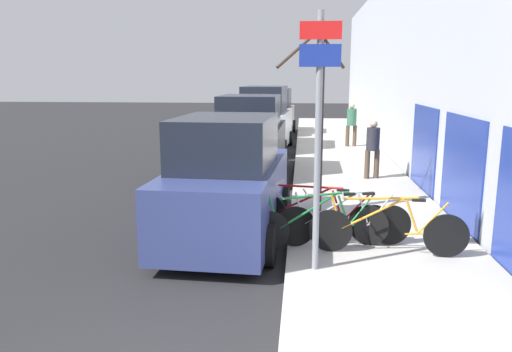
{
  "coord_description": "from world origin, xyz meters",
  "views": [
    {
      "loc": [
        1.2,
        -3.47,
        2.94
      ],
      "look_at": [
        0.4,
        5.19,
        1.18
      ],
      "focal_mm": 35.0,
      "sensor_mm": 36.0,
      "label": 1
    }
  ],
  "objects_px": {
    "bicycle_0": "(388,230)",
    "parked_car_3": "(273,114)",
    "bicycle_1": "(322,225)",
    "pedestrian_far": "(352,121)",
    "parked_car_0": "(227,184)",
    "pedestrian_near": "(373,145)",
    "parked_car_2": "(265,122)",
    "bicycle_2": "(343,222)",
    "parked_car_1": "(250,140)",
    "signpost": "(318,130)",
    "street_tree": "(319,126)",
    "bicycle_3": "(317,215)"
  },
  "relations": [
    {
      "from": "bicycle_3",
      "to": "parked_car_0",
      "type": "relative_size",
      "value": 0.53
    },
    {
      "from": "parked_car_0",
      "to": "parked_car_3",
      "type": "height_order",
      "value": "parked_car_3"
    },
    {
      "from": "bicycle_3",
      "to": "bicycle_2",
      "type": "bearing_deg",
      "value": -111.83
    },
    {
      "from": "bicycle_1",
      "to": "parked_car_0",
      "type": "relative_size",
      "value": 0.53
    },
    {
      "from": "signpost",
      "to": "bicycle_2",
      "type": "bearing_deg",
      "value": 65.77
    },
    {
      "from": "signpost",
      "to": "parked_car_3",
      "type": "distance_m",
      "value": 18.05
    },
    {
      "from": "bicycle_1",
      "to": "pedestrian_far",
      "type": "bearing_deg",
      "value": -25.11
    },
    {
      "from": "bicycle_3",
      "to": "pedestrian_near",
      "type": "xyz_separation_m",
      "value": [
        1.65,
        5.33,
        0.53
      ]
    },
    {
      "from": "bicycle_1",
      "to": "pedestrian_far",
      "type": "relative_size",
      "value": 1.37
    },
    {
      "from": "pedestrian_near",
      "to": "signpost",
      "type": "bearing_deg",
      "value": 60.48
    },
    {
      "from": "bicycle_2",
      "to": "parked_car_0",
      "type": "height_order",
      "value": "parked_car_0"
    },
    {
      "from": "bicycle_2",
      "to": "pedestrian_near",
      "type": "distance_m",
      "value": 5.86
    },
    {
      "from": "signpost",
      "to": "bicycle_2",
      "type": "height_order",
      "value": "signpost"
    },
    {
      "from": "pedestrian_near",
      "to": "bicycle_1",
      "type": "bearing_deg",
      "value": 59.59
    },
    {
      "from": "bicycle_2",
      "to": "bicycle_1",
      "type": "bearing_deg",
      "value": 108.5
    },
    {
      "from": "signpost",
      "to": "street_tree",
      "type": "relative_size",
      "value": 0.92
    },
    {
      "from": "bicycle_3",
      "to": "parked_car_3",
      "type": "distance_m",
      "value": 16.57
    },
    {
      "from": "bicycle_0",
      "to": "bicycle_1",
      "type": "relative_size",
      "value": 1.04
    },
    {
      "from": "parked_car_2",
      "to": "street_tree",
      "type": "relative_size",
      "value": 1.22
    },
    {
      "from": "bicycle_0",
      "to": "parked_car_2",
      "type": "distance_m",
      "value": 12.39
    },
    {
      "from": "parked_car_1",
      "to": "pedestrian_near",
      "type": "height_order",
      "value": "parked_car_1"
    },
    {
      "from": "parked_car_2",
      "to": "bicycle_1",
      "type": "bearing_deg",
      "value": -77.98
    },
    {
      "from": "bicycle_3",
      "to": "street_tree",
      "type": "relative_size",
      "value": 0.6
    },
    {
      "from": "parked_car_2",
      "to": "bicycle_2",
      "type": "bearing_deg",
      "value": -76.15
    },
    {
      "from": "parked_car_1",
      "to": "pedestrian_far",
      "type": "distance_m",
      "value": 6.62
    },
    {
      "from": "parked_car_0",
      "to": "bicycle_2",
      "type": "bearing_deg",
      "value": -15.7
    },
    {
      "from": "bicycle_0",
      "to": "parked_car_2",
      "type": "relative_size",
      "value": 0.51
    },
    {
      "from": "pedestrian_near",
      "to": "bicycle_3",
      "type": "bearing_deg",
      "value": 57.39
    },
    {
      "from": "street_tree",
      "to": "parked_car_1",
      "type": "bearing_deg",
      "value": 113.45
    },
    {
      "from": "signpost",
      "to": "street_tree",
      "type": "xyz_separation_m",
      "value": [
        0.12,
        3.28,
        -0.28
      ]
    },
    {
      "from": "bicycle_3",
      "to": "pedestrian_far",
      "type": "relative_size",
      "value": 1.36
    },
    {
      "from": "signpost",
      "to": "bicycle_3",
      "type": "distance_m",
      "value": 2.2
    },
    {
      "from": "bicycle_0",
      "to": "parked_car_3",
      "type": "distance_m",
      "value": 17.45
    },
    {
      "from": "parked_car_0",
      "to": "pedestrian_near",
      "type": "relative_size",
      "value": 2.76
    },
    {
      "from": "parked_car_0",
      "to": "pedestrian_far",
      "type": "bearing_deg",
      "value": 76.84
    },
    {
      "from": "parked_car_0",
      "to": "parked_car_1",
      "type": "height_order",
      "value": "parked_car_1"
    },
    {
      "from": "bicycle_0",
      "to": "parked_car_2",
      "type": "height_order",
      "value": "parked_car_2"
    },
    {
      "from": "pedestrian_far",
      "to": "bicycle_0",
      "type": "bearing_deg",
      "value": -103.47
    },
    {
      "from": "bicycle_0",
      "to": "street_tree",
      "type": "distance_m",
      "value": 3.07
    },
    {
      "from": "bicycle_3",
      "to": "parked_car_1",
      "type": "distance_m",
      "value": 6.37
    },
    {
      "from": "parked_car_0",
      "to": "parked_car_1",
      "type": "xyz_separation_m",
      "value": [
        -0.18,
        5.78,
        0.06
      ]
    },
    {
      "from": "bicycle_3",
      "to": "pedestrian_near",
      "type": "relative_size",
      "value": 1.46
    },
    {
      "from": "bicycle_0",
      "to": "pedestrian_far",
      "type": "xyz_separation_m",
      "value": [
        0.6,
        12.46,
        0.59
      ]
    },
    {
      "from": "parked_car_0",
      "to": "pedestrian_far",
      "type": "relative_size",
      "value": 2.57
    },
    {
      "from": "bicycle_3",
      "to": "parked_car_3",
      "type": "relative_size",
      "value": 0.55
    },
    {
      "from": "signpost",
      "to": "parked_car_0",
      "type": "xyz_separation_m",
      "value": [
        -1.55,
        1.77,
        -1.18
      ]
    },
    {
      "from": "parked_car_0",
      "to": "parked_car_1",
      "type": "bearing_deg",
      "value": 94.75
    },
    {
      "from": "street_tree",
      "to": "bicycle_0",
      "type": "bearing_deg",
      "value": -68.05
    },
    {
      "from": "bicycle_3",
      "to": "parked_car_1",
      "type": "height_order",
      "value": "parked_car_1"
    },
    {
      "from": "signpost",
      "to": "street_tree",
      "type": "distance_m",
      "value": 3.29
    }
  ]
}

